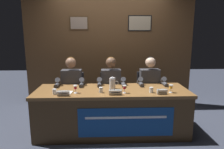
{
  "coord_description": "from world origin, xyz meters",
  "views": [
    {
      "loc": [
        -0.13,
        -3.25,
        1.64
      ],
      "look_at": [
        0.0,
        0.0,
        0.99
      ],
      "focal_mm": 32.91,
      "sensor_mm": 36.0,
      "label": 1
    }
  ],
  "objects": [
    {
      "name": "nameplate_right",
      "position": [
        0.74,
        -0.3,
        0.78
      ],
      "size": [
        0.15,
        0.06,
        0.08
      ],
      "color": "white",
      "rests_on": "conference_table"
    },
    {
      "name": "wall_back_panelled",
      "position": [
        0.0,
        1.36,
        1.3
      ],
      "size": [
        3.69,
        0.14,
        2.6
      ],
      "color": "brown",
      "rests_on": "ground_plane"
    },
    {
      "name": "panelist_left",
      "position": [
        -0.73,
        0.4,
        0.71
      ],
      "size": [
        0.51,
        0.48,
        1.22
      ],
      "color": "black",
      "rests_on": "ground_plane"
    },
    {
      "name": "panelist_center",
      "position": [
        0.0,
        0.4,
        0.71
      ],
      "size": [
        0.51,
        0.48,
        1.22
      ],
      "color": "black",
      "rests_on": "ground_plane"
    },
    {
      "name": "panelist_right",
      "position": [
        0.73,
        0.4,
        0.71
      ],
      "size": [
        0.51,
        0.48,
        1.22
      ],
      "color": "black",
      "rests_on": "ground_plane"
    },
    {
      "name": "chair_left",
      "position": [
        -0.73,
        0.6,
        0.43
      ],
      "size": [
        0.44,
        0.44,
        0.89
      ],
      "color": "black",
      "rests_on": "ground_plane"
    },
    {
      "name": "conference_table",
      "position": [
        0.0,
        -0.1,
        0.5
      ],
      "size": [
        2.49,
        0.84,
        0.74
      ],
      "color": "brown",
      "rests_on": "ground_plane"
    },
    {
      "name": "water_cup_center",
      "position": [
        -0.18,
        -0.18,
        0.78
      ],
      "size": [
        0.06,
        0.06,
        0.08
      ],
      "color": "silver",
      "rests_on": "conference_table"
    },
    {
      "name": "water_pitcher_central",
      "position": [
        0.01,
        0.03,
        0.83
      ],
      "size": [
        0.15,
        0.1,
        0.21
      ],
      "color": "silver",
      "rests_on": "conference_table"
    },
    {
      "name": "nameplate_left",
      "position": [
        -0.73,
        -0.33,
        0.78
      ],
      "size": [
        0.19,
        0.06,
        0.08
      ],
      "color": "white",
      "rests_on": "conference_table"
    },
    {
      "name": "document_stack_left",
      "position": [
        -0.73,
        -0.17,
        0.74
      ],
      "size": [
        0.23,
        0.17,
        0.01
      ],
      "color": "white",
      "rests_on": "conference_table"
    },
    {
      "name": "juice_glass_center",
      "position": [
        0.18,
        -0.21,
        0.82
      ],
      "size": [
        0.06,
        0.06,
        0.12
      ],
      "color": "white",
      "rests_on": "conference_table"
    },
    {
      "name": "water_cup_right",
      "position": [
        0.6,
        -0.21,
        0.78
      ],
      "size": [
        0.06,
        0.06,
        0.08
      ],
      "color": "silver",
      "rests_on": "conference_table"
    },
    {
      "name": "chair_right",
      "position": [
        0.73,
        0.6,
        0.43
      ],
      "size": [
        0.44,
        0.44,
        0.89
      ],
      "color": "black",
      "rests_on": "ground_plane"
    },
    {
      "name": "chair_center",
      "position": [
        0.0,
        0.6,
        0.43
      ],
      "size": [
        0.44,
        0.44,
        0.89
      ],
      "color": "black",
      "rests_on": "ground_plane"
    },
    {
      "name": "juice_glass_left",
      "position": [
        -0.57,
        -0.18,
        0.82
      ],
      "size": [
        0.06,
        0.06,
        0.12
      ],
      "color": "white",
      "rests_on": "conference_table"
    },
    {
      "name": "water_cup_left",
      "position": [
        -0.88,
        -0.24,
        0.78
      ],
      "size": [
        0.06,
        0.06,
        0.08
      ],
      "color": "silver",
      "rests_on": "conference_table"
    },
    {
      "name": "ground_plane",
      "position": [
        0.0,
        0.0,
        0.0
      ],
      "size": [
        12.0,
        12.0,
        0.0
      ],
      "primitive_type": "plane",
      "color": "#383D4C"
    },
    {
      "name": "juice_glass_right",
      "position": [
        0.9,
        -0.22,
        0.82
      ],
      "size": [
        0.06,
        0.06,
        0.12
      ],
      "color": "white",
      "rests_on": "conference_table"
    },
    {
      "name": "nameplate_center",
      "position": [
        0.04,
        -0.31,
        0.78
      ],
      "size": [
        0.2,
        0.06,
        0.08
      ],
      "color": "white",
      "rests_on": "conference_table"
    }
  ]
}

